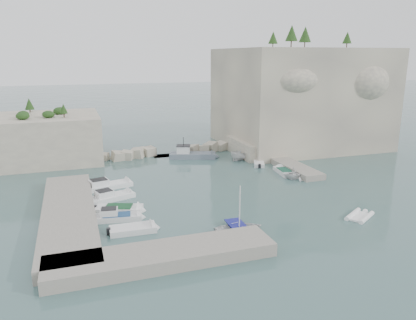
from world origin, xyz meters
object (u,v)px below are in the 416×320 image
object	(u,v)px
motorboat_a	(107,188)
inflatable_dinghy	(359,218)
rowboat	(239,232)
tender_east_c	(259,165)
motorboat_e	(133,232)
motorboat_d	(117,220)
tender_east_b	(284,174)
motorboat_c	(119,211)
motorboat_b	(111,200)
work_boat	(193,158)
tender_east_a	(294,179)
tender_east_d	(243,160)

from	to	relation	value
motorboat_a	inflatable_dinghy	bearing A→B (deg)	-50.49
rowboat	tender_east_c	size ratio (longest dim) A/B	1.01
rowboat	inflatable_dinghy	distance (m)	12.87
motorboat_e	motorboat_d	bearing A→B (deg)	110.26
motorboat_d	tender_east_b	distance (m)	25.49
motorboat_a	tender_east_c	bearing A→B (deg)	-2.79
motorboat_d	tender_east_b	bearing A→B (deg)	29.72
motorboat_e	tender_east_b	bearing A→B (deg)	30.70
motorboat_c	motorboat_d	distance (m)	2.31
motorboat_b	inflatable_dinghy	distance (m)	26.77
motorboat_d	inflatable_dinghy	size ratio (longest dim) A/B	1.47
motorboat_c	work_boat	bearing A→B (deg)	73.96
motorboat_a	inflatable_dinghy	size ratio (longest dim) A/B	1.87
motorboat_a	motorboat_d	distance (m)	10.54
motorboat_a	motorboat_d	xyz separation A→B (m)	(0.06, -10.54, 0.00)
tender_east_b	tender_east_c	size ratio (longest dim) A/B	1.06
motorboat_a	motorboat_d	size ratio (longest dim) A/B	1.27
motorboat_c	work_boat	distance (m)	23.84
motorboat_a	motorboat_e	xyz separation A→B (m)	(1.15, -13.82, 0.00)
motorboat_a	tender_east_b	xyz separation A→B (m)	(23.84, -1.35, 0.00)
tender_east_a	tender_east_d	size ratio (longest dim) A/B	0.68
motorboat_c	tender_east_b	distance (m)	24.32
motorboat_e	motorboat_c	bearing A→B (deg)	98.33
motorboat_b	work_boat	bearing A→B (deg)	29.17
motorboat_a	motorboat_c	distance (m)	8.29
motorboat_b	motorboat_e	size ratio (longest dim) A/B	1.24
motorboat_e	tender_east_d	size ratio (longest dim) A/B	0.96
rowboat	motorboat_c	bearing A→B (deg)	49.88
motorboat_d	tender_east_a	distance (m)	24.84
motorboat_a	motorboat_d	world-z (taller)	same
motorboat_c	motorboat_e	xyz separation A→B (m)	(0.62, -5.54, 0.00)
tender_east_a	motorboat_b	bearing A→B (deg)	89.62
motorboat_a	tender_east_c	distance (m)	23.00
tender_east_d	motorboat_d	bearing A→B (deg)	115.01
motorboat_b	tender_east_c	xyz separation A→B (m)	(22.50, 8.53, 0.00)
motorboat_b	motorboat_d	size ratio (longest dim) A/B	1.08
inflatable_dinghy	tender_east_c	bearing A→B (deg)	60.05
inflatable_dinghy	tender_east_b	distance (m)	16.40
motorboat_c	tender_east_d	size ratio (longest dim) A/B	1.10
motorboat_d	tender_east_d	distance (m)	28.22
work_boat	motorboat_c	bearing A→B (deg)	-106.70
motorboat_e	rowboat	world-z (taller)	rowboat
motorboat_b	tender_east_c	bearing A→B (deg)	2.46
motorboat_b	motorboat_c	xyz separation A→B (m)	(0.41, -3.91, 0.00)
tender_east_d	work_boat	bearing A→B (deg)	49.22
tender_east_a	work_boat	size ratio (longest dim) A/B	0.42
inflatable_dinghy	work_boat	bearing A→B (deg)	75.48
motorboat_a	tender_east_a	bearing A→B (deg)	-22.36
motorboat_c	work_boat	size ratio (longest dim) A/B	0.67
tender_east_b	tender_east_d	size ratio (longest dim) A/B	0.99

